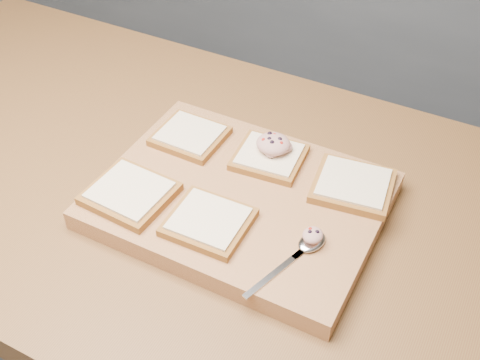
% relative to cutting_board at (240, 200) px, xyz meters
% --- Properties ---
extents(island_counter, '(2.00, 0.80, 0.90)m').
position_rel_cutting_board_xyz_m(island_counter, '(0.09, 0.02, -0.46)').
color(island_counter, slate).
rests_on(island_counter, ground).
extents(back_counter, '(3.60, 0.62, 0.94)m').
position_rel_cutting_board_xyz_m(back_counter, '(0.09, 1.45, -0.45)').
color(back_counter, slate).
rests_on(back_counter, ground).
extents(cutting_board, '(0.46, 0.35, 0.04)m').
position_rel_cutting_board_xyz_m(cutting_board, '(0.00, 0.00, 0.00)').
color(cutting_board, '#AB7749').
rests_on(cutting_board, island_counter).
extents(bread_far_left, '(0.12, 0.11, 0.02)m').
position_rel_cutting_board_xyz_m(bread_far_left, '(-0.15, 0.08, 0.03)').
color(bread_far_left, olive).
rests_on(bread_far_left, cutting_board).
extents(bread_far_center, '(0.13, 0.12, 0.02)m').
position_rel_cutting_board_xyz_m(bread_far_center, '(0.01, 0.10, 0.03)').
color(bread_far_center, olive).
rests_on(bread_far_center, cutting_board).
extents(bread_far_right, '(0.14, 0.13, 0.02)m').
position_rel_cutting_board_xyz_m(bread_far_right, '(0.16, 0.09, 0.03)').
color(bread_far_right, olive).
rests_on(bread_far_right, cutting_board).
extents(bread_near_left, '(0.14, 0.13, 0.02)m').
position_rel_cutting_board_xyz_m(bread_near_left, '(-0.15, -0.09, 0.03)').
color(bread_near_left, olive).
rests_on(bread_near_left, cutting_board).
extents(bread_near_center, '(0.13, 0.12, 0.02)m').
position_rel_cutting_board_xyz_m(bread_near_center, '(-0.01, -0.09, 0.03)').
color(bread_near_center, olive).
rests_on(bread_near_center, cutting_board).
extents(tuna_salad_dollop, '(0.06, 0.06, 0.03)m').
position_rel_cutting_board_xyz_m(tuna_salad_dollop, '(0.01, 0.11, 0.05)').
color(tuna_salad_dollop, tan).
rests_on(tuna_salad_dollop, bread_far_center).
extents(spoon, '(0.07, 0.17, 0.01)m').
position_rel_cutting_board_xyz_m(spoon, '(0.15, -0.06, 0.02)').
color(spoon, silver).
rests_on(spoon, cutting_board).
extents(spoon_salad, '(0.03, 0.03, 0.02)m').
position_rel_cutting_board_xyz_m(spoon_salad, '(0.15, -0.05, 0.04)').
color(spoon_salad, tan).
rests_on(spoon_salad, spoon).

